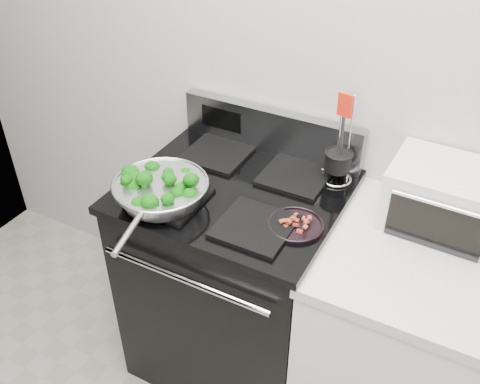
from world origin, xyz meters
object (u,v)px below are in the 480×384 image
Objects in this scene: skillet at (161,191)px; bacon_plate at (296,222)px; toaster_oven at (446,198)px; gas_range at (236,277)px; utensil_holder at (338,165)px.

bacon_plate is (0.47, 0.10, -0.04)m from skillet.
skillet is at bearing -155.04° from toaster_oven.
gas_range is 2.13× the size of skillet.
gas_range is at bearing -164.12° from toaster_oven.
toaster_oven is (0.42, 0.29, 0.06)m from bacon_plate.
utensil_holder is 0.40m from toaster_oven.
bacon_plate is at bearing -1.31° from skillet.
bacon_plate is 0.49× the size of toaster_oven.
skillet reaches higher than bacon_plate.
skillet is 0.97m from toaster_oven.
gas_range is 6.01× the size of bacon_plate.
utensil_holder is 0.93× the size of toaster_oven.
gas_range is 3.14× the size of utensil_holder.
utensil_holder is (0.03, 0.32, 0.05)m from bacon_plate.
gas_range is 2.93× the size of toaster_oven.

